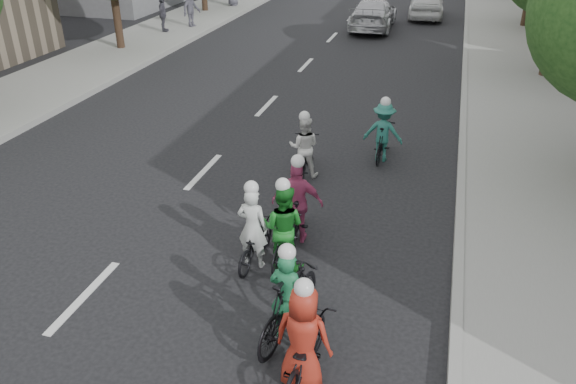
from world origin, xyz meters
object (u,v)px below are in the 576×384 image
at_px(cyclist_4, 298,209).
at_px(cyclist_1, 304,346).
at_px(cyclist_6, 284,232).
at_px(spectator_1, 163,15).
at_px(cyclist_2, 383,136).
at_px(cyclist_5, 305,152).
at_px(cyclist_0, 288,302).
at_px(follow_car_trail, 427,3).
at_px(cyclist_3, 254,237).
at_px(follow_car_lead, 373,14).
at_px(spectator_0, 191,7).

bearing_deg(cyclist_4, cyclist_1, 100.91).
relative_size(cyclist_6, spectator_1, 1.12).
xyz_separation_m(cyclist_2, cyclist_4, (-1.07, -4.20, 0.03)).
xyz_separation_m(cyclist_4, cyclist_5, (-0.60, 2.83, -0.10)).
height_order(cyclist_0, follow_car_trail, cyclist_0).
distance_m(cyclist_3, cyclist_5, 3.80).
distance_m(cyclist_4, follow_car_lead, 19.72).
height_order(cyclist_3, follow_car_lead, cyclist_3).
height_order(cyclist_3, cyclist_6, cyclist_6).
height_order(cyclist_4, cyclist_5, cyclist_4).
xyz_separation_m(cyclist_3, cyclist_6, (0.52, 0.11, 0.12)).
height_order(cyclist_2, follow_car_trail, cyclist_2).
bearing_deg(follow_car_lead, cyclist_5, 91.76).
bearing_deg(spectator_1, cyclist_0, -165.16).
bearing_deg(follow_car_lead, cyclist_6, 92.83).
height_order(cyclist_0, cyclist_2, cyclist_0).
relative_size(cyclist_3, spectator_0, 0.94).
bearing_deg(cyclist_0, follow_car_trail, -79.28).
bearing_deg(follow_car_trail, cyclist_3, 83.95).
relative_size(cyclist_2, cyclist_3, 0.98).
xyz_separation_m(cyclist_0, cyclist_5, (-1.17, 5.48, -0.06)).
xyz_separation_m(cyclist_3, cyclist_5, (-0.05, 3.80, 0.03)).
bearing_deg(cyclist_2, cyclist_6, 80.57).
xyz_separation_m(cyclist_0, cyclist_4, (-0.57, 2.65, 0.05)).
xyz_separation_m(cyclist_0, cyclist_3, (-1.12, 1.67, -0.08)).
height_order(cyclist_2, follow_car_lead, cyclist_2).
height_order(follow_car_lead, spectator_0, spectator_0).
distance_m(cyclist_5, follow_car_trail, 20.59).
height_order(cyclist_2, spectator_1, spectator_1).
distance_m(cyclist_3, cyclist_6, 0.55).
relative_size(cyclist_0, follow_car_trail, 0.44).
relative_size(cyclist_2, cyclist_6, 0.94).
height_order(cyclist_1, cyclist_4, cyclist_4).
bearing_deg(spectator_0, spectator_1, 165.84).
xyz_separation_m(cyclist_5, spectator_0, (-9.44, 14.24, 0.49)).
bearing_deg(cyclist_1, cyclist_4, -70.03).
distance_m(cyclist_1, cyclist_3, 2.94).
distance_m(cyclist_3, follow_car_lead, 20.66).
bearing_deg(follow_car_trail, spectator_1, 30.74).
relative_size(cyclist_0, cyclist_1, 1.10).
distance_m(cyclist_5, spectator_1, 16.40).
bearing_deg(cyclist_3, cyclist_1, 125.94).
distance_m(cyclist_2, cyclist_5, 2.17).
bearing_deg(cyclist_0, cyclist_5, -66.50).
height_order(cyclist_2, cyclist_3, cyclist_3).
distance_m(cyclist_0, spectator_0, 22.40).
xyz_separation_m(cyclist_2, spectator_0, (-11.12, 12.86, 0.41)).
bearing_deg(cyclist_4, cyclist_6, 82.42).
bearing_deg(cyclist_0, cyclist_4, -66.46).
xyz_separation_m(cyclist_3, follow_car_trail, (1.44, 24.34, 0.21)).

